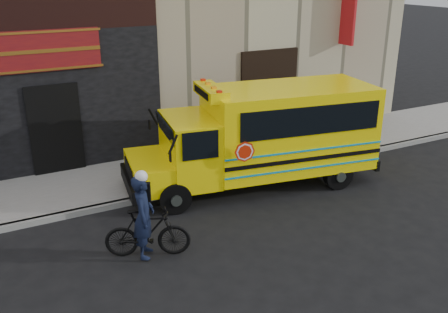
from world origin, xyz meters
TOP-DOWN VIEW (x-y plane):
  - ground at (0.00, 0.00)m, footprint 120.00×120.00m
  - curb at (0.00, 2.60)m, footprint 40.00×0.20m
  - sidewalk at (0.00, 4.10)m, footprint 40.00×3.00m
  - school_bus at (1.82, 2.11)m, footprint 7.14×3.16m
  - sign_pole at (2.00, 2.71)m, footprint 0.06×0.24m
  - bicycle at (-2.37, 0.04)m, footprint 1.86×1.18m
  - cyclist at (-2.44, 0.01)m, footprint 0.68×0.79m

SIDE VIEW (x-z plane):
  - ground at x=0.00m, z-range 0.00..0.00m
  - curb at x=0.00m, z-range 0.00..0.15m
  - sidewalk at x=0.00m, z-range 0.00..0.15m
  - bicycle at x=-2.37m, z-range 0.00..1.08m
  - cyclist at x=-2.44m, z-range 0.00..1.82m
  - school_bus at x=1.82m, z-range 0.05..2.97m
  - sign_pole at x=2.00m, z-range 0.16..2.89m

